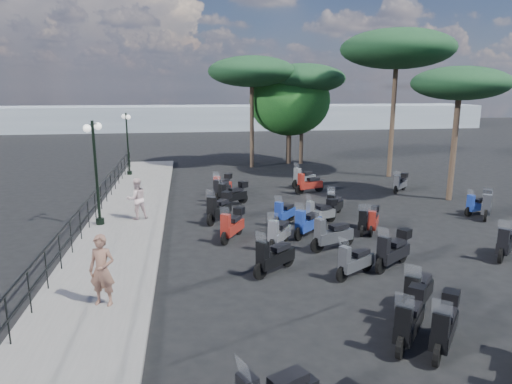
{
  "coord_description": "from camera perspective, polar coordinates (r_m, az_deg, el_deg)",
  "views": [
    {
      "loc": [
        -4.01,
        -15.37,
        5.42
      ],
      "look_at": [
        -1.25,
        2.65,
        1.2
      ],
      "focal_mm": 32.0,
      "sensor_mm": 36.0,
      "label": 1
    }
  ],
  "objects": [
    {
      "name": "scooter_28",
      "position": [
        21.84,
        25.89,
        -1.55
      ],
      "size": [
        1.45,
        0.68,
        1.19
      ],
      "rotation": [
        0.0,
        0.0,
        1.89
      ],
      "color": "black",
      "rests_on": "ground"
    },
    {
      "name": "woman",
      "position": [
        11.89,
        -18.69,
        -9.24
      ],
      "size": [
        0.75,
        0.6,
        1.8
      ],
      "primitive_type": "imported",
      "rotation": [
        0.0,
        0.0,
        -0.28
      ],
      "color": "brown",
      "rests_on": "sidewalk"
    },
    {
      "name": "pine_0",
      "position": [
        32.73,
        5.86,
        13.89
      ],
      "size": [
        5.91,
        5.91,
        7.0
      ],
      "color": "#38281E",
      "rests_on": "ground"
    },
    {
      "name": "scooter_3",
      "position": [
        15.71,
        2.86,
        -5.27
      ],
      "size": [
        1.07,
        1.56,
        1.41
      ],
      "rotation": [
        0.0,
        0.0,
        2.58
      ],
      "color": "black",
      "rests_on": "ground"
    },
    {
      "name": "scooter_4",
      "position": [
        21.2,
        -2.99,
        -0.31
      ],
      "size": [
        1.61,
        1.05,
        1.41
      ],
      "rotation": [
        0.0,
        0.0,
        2.08
      ],
      "color": "black",
      "rests_on": "ground"
    },
    {
      "name": "scooter_14",
      "position": [
        15.71,
        9.46,
        -5.34
      ],
      "size": [
        1.76,
        0.93,
        1.48
      ],
      "rotation": [
        0.0,
        0.0,
        1.97
      ],
      "color": "black",
      "rests_on": "ground"
    },
    {
      "name": "lamp_post_2",
      "position": [
        28.78,
        -15.77,
        6.3
      ],
      "size": [
        0.61,
        1.03,
        3.75
      ],
      "rotation": [
        0.0,
        0.0,
        0.42
      ],
      "color": "black",
      "rests_on": "sidewalk"
    },
    {
      "name": "scooter_12",
      "position": [
        10.66,
        22.48,
        -15.28
      ],
      "size": [
        1.28,
        1.48,
        1.43
      ],
      "rotation": [
        0.0,
        0.0,
        2.45
      ],
      "color": "black",
      "rests_on": "ground"
    },
    {
      "name": "scooter_16",
      "position": [
        19.73,
        9.79,
        -1.72
      ],
      "size": [
        1.08,
        1.4,
        1.33
      ],
      "rotation": [
        0.0,
        0.0,
        2.51
      ],
      "color": "black",
      "rests_on": "ground"
    },
    {
      "name": "scooter_22",
      "position": [
        20.74,
        9.39,
        -1.0
      ],
      "size": [
        0.73,
        1.46,
        1.21
      ],
      "rotation": [
        0.0,
        0.0,
        2.79
      ],
      "color": "black",
      "rests_on": "ground"
    },
    {
      "name": "scooter_29",
      "position": [
        25.15,
        17.59,
        1.04
      ],
      "size": [
        1.21,
        1.15,
        1.21
      ],
      "rotation": [
        0.0,
        0.0,
        2.32
      ],
      "color": "black",
      "rests_on": "ground"
    },
    {
      "name": "scooter_10",
      "position": [
        18.75,
        -4.62,
        -2.04
      ],
      "size": [
        1.18,
        1.64,
        1.48
      ],
      "rotation": [
        0.0,
        0.0,
        2.57
      ],
      "color": "black",
      "rests_on": "ground"
    },
    {
      "name": "pedestrian_far",
      "position": [
        19.08,
        -14.68,
        -0.82
      ],
      "size": [
        1.0,
        0.9,
        1.68
      ],
      "primitive_type": "imported",
      "rotation": [
        0.0,
        0.0,
        3.52
      ],
      "color": "beige",
      "rests_on": "sidewalk"
    },
    {
      "name": "pine_3",
      "position": [
        23.71,
        24.14,
        12.22
      ],
      "size": [
        4.49,
        4.49,
        6.36
      ],
      "color": "#38281E",
      "rests_on": "ground"
    },
    {
      "name": "distant_hills",
      "position": [
        60.63,
        -4.95,
        9.27
      ],
      "size": [
        70.0,
        8.0,
        3.0
      ],
      "primitive_type": "cube",
      "color": "gray",
      "rests_on": "ground"
    },
    {
      "name": "sidewalk",
      "position": [
        19.29,
        -15.79,
        -3.56
      ],
      "size": [
        3.0,
        30.0,
        0.15
      ],
      "primitive_type": "cube",
      "color": "#62605E",
      "rests_on": "ground"
    },
    {
      "name": "scooter_11",
      "position": [
        22.27,
        -4.33,
        0.2
      ],
      "size": [
        0.99,
        1.61,
        1.4
      ],
      "rotation": [
        0.0,
        0.0,
        2.65
      ],
      "color": "black",
      "rests_on": "ground"
    },
    {
      "name": "scooter_23",
      "position": [
        23.83,
        6.63,
        0.98
      ],
      "size": [
        1.67,
        0.81,
        1.38
      ],
      "rotation": [
        0.0,
        0.0,
        1.92
      ],
      "color": "black",
      "rests_on": "ground"
    },
    {
      "name": "pine_2",
      "position": [
        31.09,
        -0.53,
        14.79
      ],
      "size": [
        5.8,
        5.8,
        7.41
      ],
      "color": "#38281E",
      "rests_on": "ground"
    },
    {
      "name": "scooter_17",
      "position": [
        25.23,
        5.97,
        1.72
      ],
      "size": [
        1.58,
        1.09,
        1.44
      ],
      "rotation": [
        0.0,
        0.0,
        2.14
      ],
      "color": "black",
      "rests_on": "ground"
    },
    {
      "name": "scooter_9",
      "position": [
        18.52,
        8.04,
        -2.56
      ],
      "size": [
        1.53,
        0.81,
        1.28
      ],
      "rotation": [
        0.0,
        0.0,
        1.95
      ],
      "color": "black",
      "rests_on": "ground"
    },
    {
      "name": "railing",
      "position": [
        19.1,
        -19.88,
        -1.45
      ],
      "size": [
        0.04,
        26.04,
        1.1
      ],
      "color": "black",
      "rests_on": "sidewalk"
    },
    {
      "name": "lamp_post_1",
      "position": [
        18.46,
        -19.4,
        3.05
      ],
      "size": [
        0.51,
        1.16,
        4.04
      ],
      "rotation": [
        0.0,
        0.0,
        -0.25
      ],
      "color": "black",
      "rests_on": "sidewalk"
    },
    {
      "name": "scooter_27",
      "position": [
        21.57,
        26.84,
        -1.48
      ],
      "size": [
        1.19,
        1.55,
        1.43
      ],
      "rotation": [
        0.0,
        0.0,
        2.52
      ],
      "color": "black",
      "rests_on": "ground"
    },
    {
      "name": "scooter_19",
      "position": [
        14.62,
        16.77,
        -7.04
      ],
      "size": [
        1.55,
        1.21,
        1.43
      ],
      "rotation": [
        0.0,
        0.0,
        2.2
      ],
      "color": "black",
      "rests_on": "ground"
    },
    {
      "name": "scooter_8",
      "position": [
        16.97,
        6.44,
        -3.95
      ],
      "size": [
        1.33,
        1.3,
        1.39
      ],
      "rotation": [
        0.0,
        0.0,
        2.34
      ],
      "color": "black",
      "rests_on": "ground"
    },
    {
      "name": "scooter_13",
      "position": [
        12.04,
        19.53,
        -11.86
      ],
      "size": [
        1.33,
        1.41,
        1.45
      ],
      "rotation": [
        0.0,
        0.0,
        2.39
      ],
      "color": "black",
      "rests_on": "ground"
    },
    {
      "name": "scooter_20",
      "position": [
        17.9,
        14.43,
        -3.49
      ],
      "size": [
        0.9,
        1.38,
        1.21
      ],
      "rotation": [
        0.0,
        0.0,
        2.63
      ],
      "color": "black",
      "rests_on": "ground"
    },
    {
      "name": "scooter_2",
      "position": [
        16.53,
        -2.98,
        -4.21
      ],
      "size": [
        1.05,
        1.58,
        1.39
      ],
      "rotation": [
        0.0,
        0.0,
        2.62
      ],
      "color": "black",
      "rests_on": "ground"
    },
    {
      "name": "scooter_26",
      "position": [
        16.84,
        28.72,
        -5.65
      ],
      "size": [
        1.35,
        1.3,
        1.41
      ],
      "rotation": [
        0.0,
        0.0,
        2.34
      ],
      "color": "black",
      "rests_on": "ground"
    },
    {
      "name": "scooter_5",
      "position": [
        23.49,
        -4.21,
        0.88
      ],
      "size": [
        1.11,
        1.39,
        1.29
      ],
      "rotation": [
        0.0,
        0.0,
        2.5
      ],
      "color": "black",
      "rests_on": "ground"
    },
    {
      "name": "scooter_7",
      "position": [
        13.68,
        12.21,
        -8.54
      ],
      "size": [
        1.44,
        0.99,
        1.31
      ],
      "rotation": [
        0.0,
        0.0,
        2.14
      ],
      "color": "black",
      "rests_on": "ground"
    },
    {
      "name": "scooter_21",
      "position": [
        17.78,
        13.22,
        -3.61
      ],
      "size": [
        0.82,
        1.47,
        1.25
      ],
      "rotation": [
        0.0,
        0.0,
        2.71
      ],
      "color": "black",
      "rests_on": "ground"
    },
    {
      "name": "ground",
      "position": [
        16.78,
        5.63,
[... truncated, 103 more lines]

